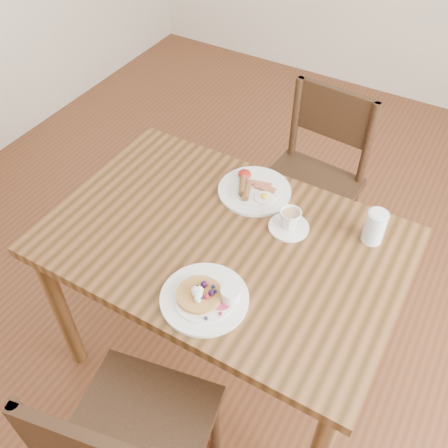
# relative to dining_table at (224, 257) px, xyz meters

# --- Properties ---
(ground) EXTENTS (5.00, 5.00, 0.00)m
(ground) POSITION_rel_dining_table_xyz_m (0.00, 0.00, -0.65)
(ground) COLOR #5D2F1A
(ground) RESTS_ON ground
(dining_table) EXTENTS (1.20, 0.80, 0.75)m
(dining_table) POSITION_rel_dining_table_xyz_m (0.00, 0.00, 0.00)
(dining_table) COLOR brown
(dining_table) RESTS_ON ground
(chair_near) EXTENTS (0.49, 0.49, 0.88)m
(chair_near) POSITION_rel_dining_table_xyz_m (0.05, -0.64, -0.16)
(chair_near) COLOR #382414
(chair_near) RESTS_ON ground
(chair_far) EXTENTS (0.45, 0.45, 0.88)m
(chair_far) POSITION_rel_dining_table_xyz_m (0.04, 0.75, -0.16)
(chair_far) COLOR #382414
(chair_far) RESTS_ON ground
(pancake_plate) EXTENTS (0.27, 0.27, 0.06)m
(pancake_plate) POSITION_rel_dining_table_xyz_m (0.08, -0.24, 0.11)
(pancake_plate) COLOR white
(pancake_plate) RESTS_ON dining_table
(breakfast_plate) EXTENTS (0.27, 0.27, 0.04)m
(breakfast_plate) POSITION_rel_dining_table_xyz_m (-0.02, 0.26, 0.11)
(breakfast_plate) COLOR white
(breakfast_plate) RESTS_ON dining_table
(teacup_saucer) EXTENTS (0.14, 0.14, 0.08)m
(teacup_saucer) POSITION_rel_dining_table_xyz_m (0.17, 0.15, 0.13)
(teacup_saucer) COLOR white
(teacup_saucer) RESTS_ON dining_table
(water_glass) EXTENTS (0.07, 0.07, 0.12)m
(water_glass) POSITION_rel_dining_table_xyz_m (0.43, 0.25, 0.16)
(water_glass) COLOR silver
(water_glass) RESTS_ON dining_table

